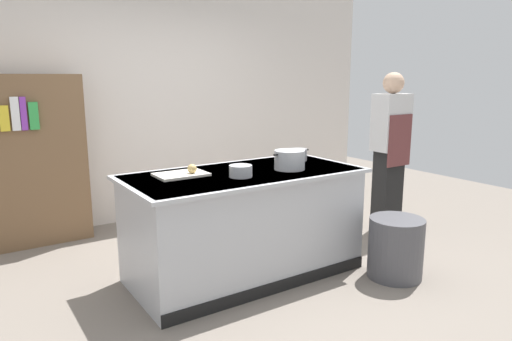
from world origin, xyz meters
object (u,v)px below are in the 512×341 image
object	(u,v)px
trash_bin	(396,248)
person_chef	(390,149)
mixing_bowl	(241,171)
sauce_pan	(299,155)
stock_pot	(290,160)
bookshelf	(27,162)
onion	(192,169)

from	to	relation	value
trash_bin	person_chef	bearing A→B (deg)	44.49
trash_bin	mixing_bowl	bearing A→B (deg)	152.18
sauce_pan	mixing_bowl	size ratio (longest dim) A/B	1.21
sauce_pan	trash_bin	world-z (taller)	sauce_pan
stock_pot	bookshelf	distance (m)	2.62
onion	sauce_pan	world-z (taller)	sauce_pan
trash_bin	person_chef	world-z (taller)	person_chef
sauce_pan	stock_pot	bearing A→B (deg)	-139.18
onion	bookshelf	world-z (taller)	bookshelf
sauce_pan	bookshelf	xyz separation A→B (m)	(-2.11, 1.64, -0.10)
sauce_pan	mixing_bowl	distance (m)	0.89
person_chef	stock_pot	bearing A→B (deg)	86.04
onion	stock_pot	world-z (taller)	stock_pot
onion	stock_pot	xyz separation A→B (m)	(0.80, -0.22, 0.02)
mixing_bowl	person_chef	bearing A→B (deg)	6.81
mixing_bowl	person_chef	size ratio (longest dim) A/B	0.11
onion	person_chef	size ratio (longest dim) A/B	0.04
mixing_bowl	sauce_pan	bearing A→B (deg)	20.33
sauce_pan	trash_bin	xyz separation A→B (m)	(0.33, -0.92, -0.70)
trash_bin	stock_pot	bearing A→B (deg)	135.83
stock_pot	person_chef	xyz separation A→B (m)	(1.52, 0.22, -0.07)
sauce_pan	bookshelf	world-z (taller)	bookshelf
onion	sauce_pan	size ratio (longest dim) A/B	0.34
mixing_bowl	trash_bin	bearing A→B (deg)	-27.82
sauce_pan	bookshelf	distance (m)	2.67
mixing_bowl	bookshelf	world-z (taller)	bookshelf
stock_pot	sauce_pan	size ratio (longest dim) A/B	1.48
stock_pot	mixing_bowl	xyz separation A→B (m)	(-0.50, -0.02, -0.04)
bookshelf	person_chef	bearing A→B (deg)	-27.28
trash_bin	bookshelf	xyz separation A→B (m)	(-2.43, 2.55, 0.60)
onion	mixing_bowl	size ratio (longest dim) A/B	0.41
onion	person_chef	xyz separation A→B (m)	(2.32, -0.01, -0.04)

